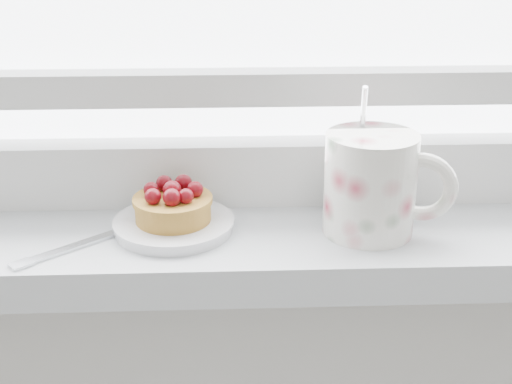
{
  "coord_description": "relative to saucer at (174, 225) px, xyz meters",
  "views": [
    {
      "loc": [
        -0.03,
        1.23,
        1.26
      ],
      "look_at": [
        -0.0,
        1.88,
        0.99
      ],
      "focal_mm": 50.0,
      "sensor_mm": 36.0,
      "label": 1
    }
  ],
  "objects": [
    {
      "name": "saucer",
      "position": [
        0.0,
        0.0,
        0.0
      ],
      "size": [
        0.12,
        0.12,
        0.01
      ],
      "primitive_type": "cylinder",
      "color": "silver",
      "rests_on": "windowsill"
    },
    {
      "name": "fork",
      "position": [
        -0.07,
        -0.02,
        -0.0
      ],
      "size": [
        0.16,
        0.14,
        0.0
      ],
      "color": "silver",
      "rests_on": "windowsill"
    },
    {
      "name": "floral_mug",
      "position": [
        0.2,
        -0.01,
        0.05
      ],
      "size": [
        0.14,
        0.12,
        0.15
      ],
      "color": "white",
      "rests_on": "windowsill"
    },
    {
      "name": "raspberry_tart",
      "position": [
        0.0,
        0.0,
        0.02
      ],
      "size": [
        0.08,
        0.08,
        0.04
      ],
      "color": "#946420",
      "rests_on": "saucer"
    }
  ]
}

